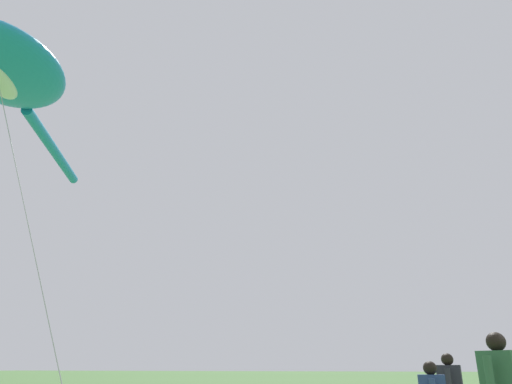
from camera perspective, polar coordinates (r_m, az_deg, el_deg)
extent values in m
ellipsoid|color=#1E8CBF|center=(17.52, -28.27, 13.06)|extent=(5.88, 5.36, 1.13)
cylinder|color=#1E8CBF|center=(22.24, -23.15, 4.65)|extent=(6.41, 3.15, 0.41)
cylinder|color=#B2B2B7|center=(13.39, -25.82, -2.97)|extent=(0.93, 5.06, 9.69)
cube|color=#23232D|center=(9.37, 22.33, -20.44)|extent=(0.29, 0.42, 0.57)
sphere|color=black|center=(9.37, 22.01, -18.16)|extent=(0.20, 0.20, 0.20)
cube|color=#2D5B3D|center=(6.71, 27.49, -19.29)|extent=(0.47, 0.51, 0.63)
sphere|color=black|center=(6.72, 26.90, -15.77)|extent=(0.23, 0.23, 0.23)
cylinder|color=#2D5B3D|center=(6.49, 26.42, -19.88)|extent=(0.10, 0.10, 0.61)
sphere|color=black|center=(7.42, 20.19, -19.27)|extent=(0.19, 0.19, 0.19)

